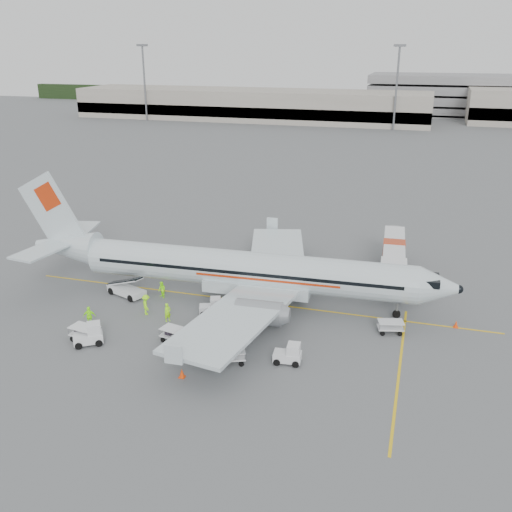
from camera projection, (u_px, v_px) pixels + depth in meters
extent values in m
plane|color=#56595B|center=(250.00, 302.00, 52.81)|extent=(360.00, 360.00, 0.00)
cube|color=yellow|center=(250.00, 302.00, 52.81)|extent=(44.00, 0.20, 0.01)
cube|color=yellow|center=(399.00, 369.00, 41.89)|extent=(0.20, 20.00, 0.01)
cone|color=#FF4008|center=(456.00, 324.00, 47.91)|extent=(0.38, 0.38, 0.63)
cone|color=#FF4008|center=(270.00, 240.00, 68.49)|extent=(0.36, 0.36, 0.59)
cone|color=#FF4008|center=(182.00, 373.00, 40.72)|extent=(0.44, 0.44, 0.71)
imported|color=#93F611|center=(168.00, 312.00, 48.80)|extent=(0.68, 0.73, 1.67)
imported|color=#93F611|center=(162.00, 290.00, 53.37)|extent=(0.98, 0.94, 1.59)
imported|color=#93F611|center=(146.00, 305.00, 50.03)|extent=(1.28, 1.36, 1.85)
imported|color=#93F611|center=(89.00, 316.00, 48.00)|extent=(1.12, 0.80, 1.77)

